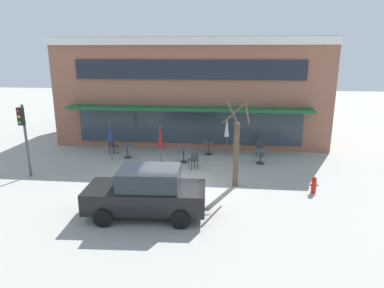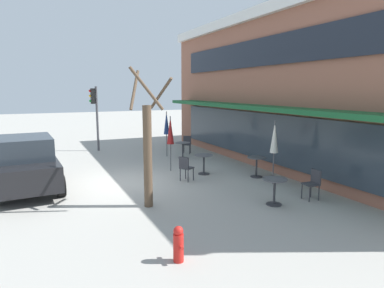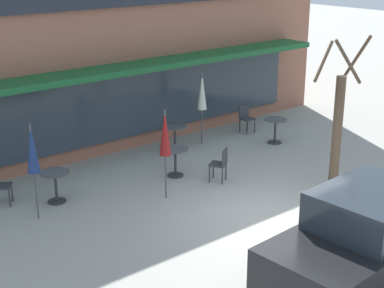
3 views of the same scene
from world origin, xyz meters
name	(u,v)px [view 1 (image 1 of 3)]	position (x,y,z in m)	size (l,w,h in m)	color
ground_plane	(173,186)	(0.00, 0.00, 0.00)	(80.00, 80.00, 0.00)	#9E9B93
building_facade	(195,88)	(0.00, 9.96, 3.27)	(16.57, 9.10, 6.54)	#935B47
cafe_table_near_wall	(127,149)	(-3.14, 3.87, 0.52)	(0.70, 0.70, 0.76)	#333338
cafe_table_streetside	(208,146)	(1.27, 4.98, 0.52)	(0.70, 0.70, 0.76)	#333338
cafe_table_by_tree	(261,154)	(4.08, 3.60, 0.52)	(0.70, 0.70, 0.76)	#333338
cafe_table_mid_patio	(184,153)	(0.04, 3.39, 0.52)	(0.70, 0.70, 0.76)	#333338
patio_umbrella_green_folded	(160,136)	(-1.00, 2.43, 1.63)	(0.28, 0.28, 2.20)	#4C4C51
patio_umbrella_cream_folded	(227,127)	(2.28, 4.95, 1.63)	(0.28, 0.28, 2.20)	#4C4C51
patio_umbrella_corner_open	(110,131)	(-3.87, 3.34, 1.63)	(0.28, 0.28, 2.20)	#4C4C51
cafe_chair_0	(260,147)	(4.15, 4.95, 0.53)	(0.42, 0.42, 0.89)	#333338
cafe_chair_1	(112,145)	(-4.23, 4.57, 0.53)	(0.55, 0.55, 0.89)	#333338
cafe_chair_2	(194,159)	(0.69, 2.34, 0.53)	(0.55, 0.55, 0.89)	#333338
parked_sedan	(147,192)	(-0.48, -2.79, 0.88)	(4.29, 2.20, 1.76)	black
street_tree	(236,150)	(2.71, 0.34, 1.65)	(1.19, 1.19, 3.82)	brown
traffic_light_pole	(24,129)	(-6.89, 0.48, 2.30)	(0.26, 0.44, 3.40)	#47474C
fire_hydrant	(314,185)	(5.94, -0.10, 0.35)	(0.36, 0.20, 0.71)	red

